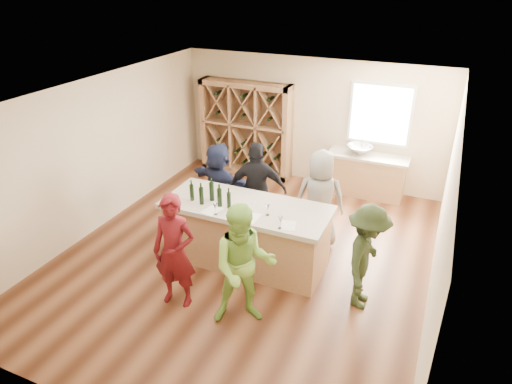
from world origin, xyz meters
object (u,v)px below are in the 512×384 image
at_px(wine_bottle_a, 192,192).
at_px(person_far_left, 219,184).
at_px(wine_rack, 246,129).
at_px(wine_bottle_e, 229,200).
at_px(person_server, 366,257).
at_px(sink, 360,150).
at_px(person_far_mid, 257,190).
at_px(person_near_right, 244,266).
at_px(wine_bottle_b, 201,196).
at_px(wine_bottle_c, 212,191).
at_px(wine_bottle_d, 220,198).
at_px(person_far_right, 320,199).
at_px(tasting_counter_base, 246,236).
at_px(person_near_left, 174,252).

height_order(wine_bottle_a, person_far_left, person_far_left).
height_order(wine_rack, wine_bottle_e, wine_rack).
bearing_deg(person_server, wine_bottle_a, 89.02).
bearing_deg(sink, person_far_mid, -117.89).
xyz_separation_m(wine_rack, person_near_right, (2.15, -4.73, -0.20)).
xyz_separation_m(wine_bottle_a, person_far_left, (-0.15, 1.22, -0.40)).
xyz_separation_m(wine_bottle_b, person_server, (2.68, -0.05, -0.41)).
bearing_deg(wine_bottle_c, person_near_right, -47.03).
bearing_deg(sink, wine_bottle_c, -116.33).
bearing_deg(wine_bottle_d, wine_bottle_a, 179.01).
relative_size(sink, person_far_mid, 0.30).
height_order(wine_bottle_e, person_far_mid, person_far_mid).
distance_m(wine_rack, person_far_right, 3.49).
bearing_deg(wine_bottle_c, tasting_counter_base, 6.69).
xyz_separation_m(wine_bottle_d, person_near_left, (-0.14, -1.14, -0.35)).
bearing_deg(wine_bottle_d, person_near_left, -96.77).
bearing_deg(wine_bottle_c, person_far_mid, 67.86).
distance_m(wine_bottle_b, person_server, 2.71).
relative_size(wine_bottle_d, person_near_right, 0.17).
bearing_deg(wine_bottle_d, person_far_left, 118.47).
bearing_deg(wine_bottle_d, tasting_counter_base, 29.10).
relative_size(wine_bottle_a, person_near_right, 0.15).
bearing_deg(wine_bottle_b, person_near_left, -81.40).
height_order(wine_bottle_a, wine_bottle_d, wine_bottle_d).
bearing_deg(tasting_counter_base, wine_bottle_d, -150.90).
bearing_deg(person_far_right, wine_bottle_a, 18.93).
distance_m(wine_bottle_c, person_far_mid, 1.09).
bearing_deg(person_far_right, person_far_left, -14.90).
relative_size(wine_bottle_a, person_far_right, 0.15).
relative_size(wine_bottle_c, person_near_left, 0.18).
bearing_deg(person_far_mid, wine_bottle_a, 40.80).
xyz_separation_m(tasting_counter_base, person_near_left, (-0.50, -1.35, 0.38)).
height_order(person_near_left, person_server, person_near_left).
bearing_deg(person_near_left, wine_bottle_e, 67.66).
relative_size(wine_bottle_d, person_far_right, 0.17).
relative_size(wine_rack, wine_bottle_c, 7.01).
distance_m(tasting_counter_base, person_near_left, 1.49).
height_order(tasting_counter_base, wine_bottle_b, wine_bottle_b).
xyz_separation_m(person_server, person_far_right, (-1.08, 1.33, 0.08)).
xyz_separation_m(wine_bottle_e, person_server, (2.21, -0.11, -0.40)).
bearing_deg(wine_bottle_e, sink, 69.63).
height_order(wine_bottle_e, person_server, person_server).
relative_size(sink, person_far_right, 0.30).
distance_m(person_near_left, person_far_left, 2.43).
bearing_deg(person_near_right, wine_bottle_d, 102.64).
xyz_separation_m(sink, person_near_right, (-0.55, -4.66, -0.11)).
xyz_separation_m(wine_bottle_b, person_near_right, (1.23, -1.04, -0.32)).
xyz_separation_m(tasting_counter_base, wine_bottle_c, (-0.58, -0.07, 0.74)).
height_order(sink, person_server, person_server).
bearing_deg(person_server, person_far_left, 67.61).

